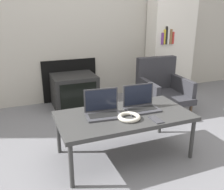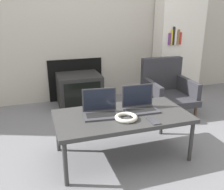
{
  "view_description": "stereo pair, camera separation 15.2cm",
  "coord_description": "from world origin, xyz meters",
  "px_view_note": "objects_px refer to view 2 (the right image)",
  "views": [
    {
      "loc": [
        -0.86,
        -1.76,
        1.31
      ],
      "look_at": [
        0.0,
        0.4,
        0.5
      ],
      "focal_mm": 40.0,
      "sensor_mm": 36.0,
      "label": 1
    },
    {
      "loc": [
        -0.72,
        -1.81,
        1.31
      ],
      "look_at": [
        0.0,
        0.4,
        0.5
      ],
      "focal_mm": 40.0,
      "sensor_mm": 36.0,
      "label": 2
    }
  ],
  "objects_px": {
    "laptop_left": "(101,109)",
    "laptop_right": "(140,104)",
    "headphones": "(126,118)",
    "phone": "(153,121)",
    "armchair": "(166,87)",
    "tv": "(79,90)"
  },
  "relations": [
    {
      "from": "headphones",
      "to": "armchair",
      "type": "height_order",
      "value": "armchair"
    },
    {
      "from": "headphones",
      "to": "phone",
      "type": "distance_m",
      "value": 0.23
    },
    {
      "from": "armchair",
      "to": "laptop_left",
      "type": "bearing_deg",
      "value": -141.14
    },
    {
      "from": "laptop_right",
      "to": "phone",
      "type": "distance_m",
      "value": 0.27
    },
    {
      "from": "laptop_left",
      "to": "headphones",
      "type": "height_order",
      "value": "laptop_left"
    },
    {
      "from": "laptop_left",
      "to": "headphones",
      "type": "distance_m",
      "value": 0.25
    },
    {
      "from": "laptop_right",
      "to": "phone",
      "type": "bearing_deg",
      "value": -87.27
    },
    {
      "from": "laptop_right",
      "to": "headphones",
      "type": "relative_size",
      "value": 1.59
    },
    {
      "from": "headphones",
      "to": "phone",
      "type": "xyz_separation_m",
      "value": [
        0.2,
        -0.1,
        -0.01
      ]
    },
    {
      "from": "laptop_left",
      "to": "laptop_right",
      "type": "relative_size",
      "value": 1.05
    },
    {
      "from": "laptop_left",
      "to": "headphones",
      "type": "relative_size",
      "value": 1.66
    },
    {
      "from": "headphones",
      "to": "tv",
      "type": "xyz_separation_m",
      "value": [
        -0.12,
        1.52,
        -0.21
      ]
    },
    {
      "from": "laptop_right",
      "to": "tv",
      "type": "bearing_deg",
      "value": 104.53
    },
    {
      "from": "laptop_right",
      "to": "armchair",
      "type": "height_order",
      "value": "armchair"
    },
    {
      "from": "laptop_left",
      "to": "laptop_right",
      "type": "height_order",
      "value": "same"
    },
    {
      "from": "laptop_right",
      "to": "armchair",
      "type": "xyz_separation_m",
      "value": [
        0.75,
        0.82,
        -0.14
      ]
    },
    {
      "from": "laptop_left",
      "to": "laptop_right",
      "type": "bearing_deg",
      "value": 5.88
    },
    {
      "from": "phone",
      "to": "tv",
      "type": "distance_m",
      "value": 1.66
    },
    {
      "from": "tv",
      "to": "armchair",
      "type": "distance_m",
      "value": 1.2
    },
    {
      "from": "headphones",
      "to": "armchair",
      "type": "relative_size",
      "value": 0.28
    },
    {
      "from": "laptop_right",
      "to": "armchair",
      "type": "relative_size",
      "value": 0.45
    },
    {
      "from": "laptop_right",
      "to": "tv",
      "type": "relative_size",
      "value": 0.53
    }
  ]
}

